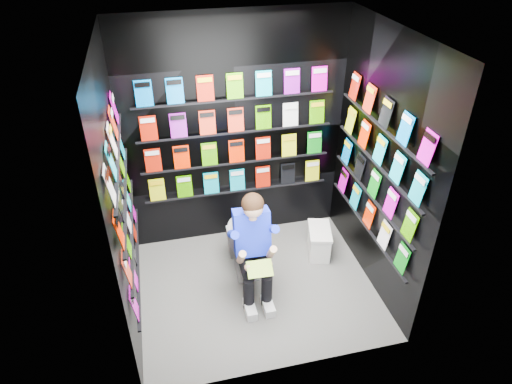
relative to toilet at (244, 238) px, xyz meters
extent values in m
plane|color=#5D5D5B|center=(0.06, -0.39, -0.37)|extent=(2.40, 2.40, 0.00)
plane|color=white|center=(0.06, -0.39, 2.23)|extent=(2.40, 2.40, 0.00)
cube|color=black|center=(0.06, 0.61, 0.93)|extent=(2.40, 0.04, 2.60)
cube|color=black|center=(0.06, -1.39, 0.93)|extent=(2.40, 0.04, 2.60)
cube|color=black|center=(-1.14, -0.39, 0.93)|extent=(0.04, 2.00, 2.60)
cube|color=black|center=(1.26, -0.39, 0.93)|extent=(0.04, 2.00, 2.60)
imported|color=white|center=(0.00, 0.00, 0.00)|extent=(0.45, 0.77, 0.73)
cube|color=silver|center=(0.87, -0.01, -0.22)|extent=(0.31, 0.44, 0.30)
cube|color=silver|center=(0.87, -0.01, -0.05)|extent=(0.34, 0.47, 0.03)
cube|color=green|center=(0.00, -0.73, 0.21)|extent=(0.24, 0.15, 0.10)
camera|label=1|loc=(-0.76, -3.77, 3.10)|focal=32.00mm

